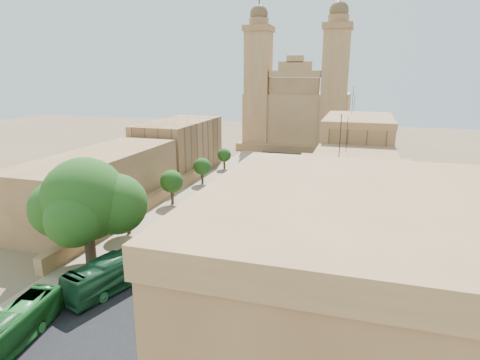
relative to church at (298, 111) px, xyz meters
The scene contains 34 objects.
ground 79.19m from the church, 90.00° to the right, with size 260.00×260.00×0.00m, color brown.
road_surface 49.54m from the church, 90.00° to the right, with size 14.00×140.00×0.01m, color black.
sidewalk_east 50.44m from the church, 78.94° to the right, with size 5.00×140.00×0.01m, color #917A5F.
sidewalk_west 50.44m from the church, 101.06° to the right, with size 5.00×140.00×0.01m, color #917A5F.
kerb_east 50.02m from the church, 81.81° to the right, with size 0.25×140.00×0.12m, color #917A5F.
kerb_west 50.02m from the church, 98.19° to the right, with size 0.25×140.00×0.12m, color #917A5F.
townhouse_a 83.22m from the church, 78.94° to the right, with size 9.00×14.00×16.40m.
townhouse_b 69.58m from the church, 76.73° to the right, with size 9.00×14.00×14.90m.
townhouse_c 56.00m from the church, 73.43° to the right, with size 9.00×14.00×17.40m.
townhouse_d 42.84m from the church, 68.07° to the right, with size 9.00×14.00×15.90m.
west_wall 60.55m from the church, 102.04° to the right, with size 1.00×40.00×1.80m, color #9B7046.
west_building_low 63.45m from the church, 106.54° to the right, with size 10.00×28.00×8.40m, color olive.
west_building_mid 39.27m from the church, 117.48° to the right, with size 10.00×22.00×10.00m, color #A5784B.
church is the anchor object (origin of this frame).
ficus_tree 75.25m from the church, 97.18° to the right, with size 11.11×10.22×11.11m.
street_tree_a 67.61m from the church, 98.54° to the right, with size 3.56×3.56×5.48m.
street_tree_b 55.85m from the church, 100.38° to the right, with size 3.41×3.41×5.24m.
street_tree_c 44.23m from the church, 103.21° to the right, with size 3.05×3.05×4.69m.
street_tree_d 32.89m from the church, 108.09° to the right, with size 2.78×2.78×4.28m.
streetlamp 91.04m from the church, 85.13° to the right, with size 2.11×0.44×8.22m.
red_truck 72.28m from the church, 87.65° to the right, with size 3.78×6.62×3.67m.
olive_pickup 59.39m from the church, 86.10° to the right, with size 2.63×4.27×1.64m.
bus_green_south 88.24m from the church, 94.24° to the right, with size 2.26×9.64×2.68m, color #1C6124.
bus_green_north 78.12m from the church, 92.95° to the right, with size 2.60×11.12×3.10m, color #1A4C2B.
bus_red_east 64.56m from the church, 86.08° to the right, with size 2.18×9.30×2.59m, color #9B1006.
bus_cream_east 52.55m from the church, 85.58° to the right, with size 2.30×9.85×2.74m, color beige.
car_blue_a 64.89m from the church, 93.68° to the right, with size 1.54×3.83×1.30m, color #3C7BBD.
car_white_a 50.56m from the church, 91.36° to the right, with size 1.19×3.41×1.12m, color white.
car_cream 50.95m from the church, 87.77° to the right, with size 1.92×4.17×1.16m, color tan.
car_dkblue 33.29m from the church, 95.99° to the right, with size 1.97×4.84×1.41m, color #0D1A41.
car_white_b 42.91m from the church, 85.31° to the right, with size 1.64×4.09×1.39m, color white.
car_blue_b 25.43m from the church, 100.71° to the right, with size 1.38×3.97×1.31m, color #3B94CB.
pedestrian_a 69.68m from the church, 80.85° to the right, with size 0.60×0.39×1.64m, color #2B272D.
pedestrian_c 67.01m from the church, 82.26° to the right, with size 1.15×0.48×1.96m, color #2C2C35.
Camera 1 is at (16.29, -27.97, 19.01)m, focal length 30.00 mm.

